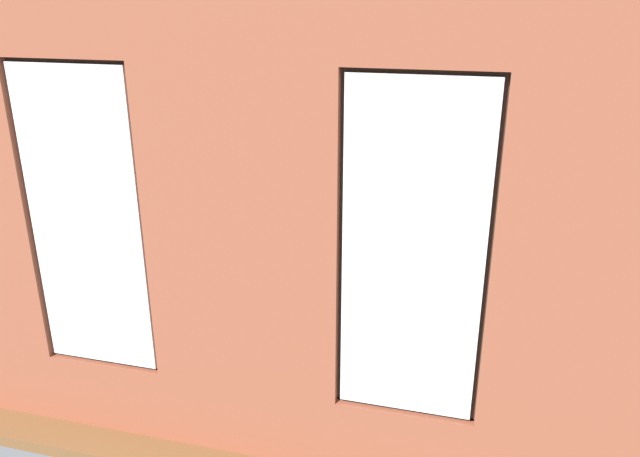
% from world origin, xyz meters
% --- Properties ---
extents(ground_plane, '(6.95, 5.50, 0.10)m').
position_xyz_m(ground_plane, '(0.00, 0.00, -0.05)').
color(ground_plane, brown).
extents(brick_wall_with_windows, '(6.35, 0.30, 3.49)m').
position_xyz_m(brick_wall_with_windows, '(-0.00, 2.37, 1.73)').
color(brick_wall_with_windows, '#9E5138').
rests_on(brick_wall_with_windows, ground_plane).
extents(white_wall_right, '(0.10, 4.50, 3.49)m').
position_xyz_m(white_wall_right, '(3.13, 0.20, 1.74)').
color(white_wall_right, white).
rests_on(white_wall_right, ground_plane).
extents(couch_by_window, '(1.91, 0.87, 0.80)m').
position_xyz_m(couch_by_window, '(-0.05, 1.72, 0.33)').
color(couch_by_window, black).
rests_on(couch_by_window, ground_plane).
extents(couch_left, '(0.89, 1.80, 0.80)m').
position_xyz_m(couch_left, '(-2.48, 0.07, 0.33)').
color(couch_left, black).
rests_on(couch_left, ground_plane).
extents(coffee_table, '(1.52, 0.89, 0.42)m').
position_xyz_m(coffee_table, '(-0.08, 0.02, 0.38)').
color(coffee_table, tan).
rests_on(coffee_table, ground_plane).
extents(cup_ceramic, '(0.09, 0.09, 0.10)m').
position_xyz_m(cup_ceramic, '(-0.08, 0.02, 0.47)').
color(cup_ceramic, silver).
rests_on(cup_ceramic, coffee_table).
extents(candle_jar, '(0.08, 0.08, 0.10)m').
position_xyz_m(candle_jar, '(0.11, -0.09, 0.47)').
color(candle_jar, '#B7333D').
rests_on(candle_jar, coffee_table).
extents(table_plant_small, '(0.14, 0.14, 0.21)m').
position_xyz_m(table_plant_small, '(-0.20, 0.16, 0.53)').
color(table_plant_small, beige).
rests_on(table_plant_small, coffee_table).
extents(remote_gray, '(0.16, 0.15, 0.02)m').
position_xyz_m(remote_gray, '(0.38, 0.16, 0.43)').
color(remote_gray, '#59595B').
rests_on(remote_gray, coffee_table).
extents(media_console, '(1.14, 0.42, 0.59)m').
position_xyz_m(media_console, '(2.83, -0.48, 0.30)').
color(media_console, black).
rests_on(media_console, ground_plane).
extents(tv_flatscreen, '(0.90, 0.20, 0.62)m').
position_xyz_m(tv_flatscreen, '(2.83, -0.48, 0.90)').
color(tv_flatscreen, black).
rests_on(tv_flatscreen, media_console).
extents(potted_plant_corner_near_left, '(0.88, 0.81, 1.11)m').
position_xyz_m(potted_plant_corner_near_left, '(-2.62, -1.75, 0.46)').
color(potted_plant_corner_near_left, '#9E5638').
rests_on(potted_plant_corner_near_left, ground_plane).
extents(potted_plant_beside_window_right, '(0.67, 0.74, 1.20)m').
position_xyz_m(potted_plant_beside_window_right, '(2.15, 1.82, 0.47)').
color(potted_plant_beside_window_right, beige).
rests_on(potted_plant_beside_window_right, ground_plane).
extents(potted_plant_near_tv, '(0.91, 0.94, 1.21)m').
position_xyz_m(potted_plant_near_tv, '(2.28, 0.55, 0.68)').
color(potted_plant_near_tv, gray).
rests_on(potted_plant_near_tv, ground_plane).
extents(potted_plant_mid_room_small, '(0.35, 0.35, 0.60)m').
position_xyz_m(potted_plant_mid_room_small, '(-0.84, -0.98, 0.41)').
color(potted_plant_mid_room_small, beige).
rests_on(potted_plant_mid_room_small, ground_plane).
extents(potted_plant_foreground_right, '(0.88, 0.79, 1.34)m').
position_xyz_m(potted_plant_foreground_right, '(2.53, -1.71, 0.78)').
color(potted_plant_foreground_right, '#47423D').
rests_on(potted_plant_foreground_right, ground_plane).
extents(potted_plant_by_left_couch, '(0.36, 0.36, 0.63)m').
position_xyz_m(potted_plant_by_left_couch, '(-2.08, -1.28, 0.45)').
color(potted_plant_by_left_couch, '#9E5638').
rests_on(potted_plant_by_left_couch, ground_plane).
extents(potted_plant_between_couches, '(0.79, 0.76, 1.18)m').
position_xyz_m(potted_plant_between_couches, '(-1.46, 1.68, 0.77)').
color(potted_plant_between_couches, '#47423D').
rests_on(potted_plant_between_couches, ground_plane).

